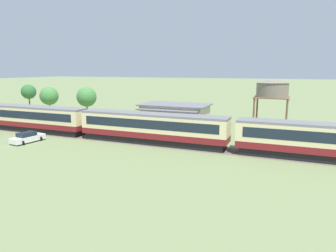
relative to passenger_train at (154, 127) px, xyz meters
name	(u,v)px	position (x,y,z in m)	size (l,w,h in m)	color
ground_plane	(275,156)	(15.42, 0.01, -2.27)	(600.00, 600.00, 0.00)	#707F51
passenger_train	(154,127)	(0.00, 0.00, 0.00)	(107.29, 3.12, 4.09)	maroon
railway_track	(168,145)	(2.12, 0.00, -2.26)	(156.64, 3.60, 0.04)	#665B51
station_building	(175,116)	(-0.82, 10.24, -0.13)	(11.11, 7.98, 4.22)	beige
water_tower	(272,89)	(14.01, 13.52, 4.53)	(5.18, 5.18, 8.31)	brown
parked_car_white	(27,138)	(-16.26, -5.96, -1.60)	(2.42, 4.68, 1.43)	white
yard_tree_0	(87,97)	(-22.30, 15.26, 1.95)	(4.06, 4.06, 6.26)	#4C3823
yard_tree_1	(49,96)	(-33.93, 17.00, 1.61)	(4.09, 4.09, 5.93)	brown
yard_tree_2	(29,92)	(-45.28, 21.92, 1.91)	(3.69, 3.69, 6.04)	brown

